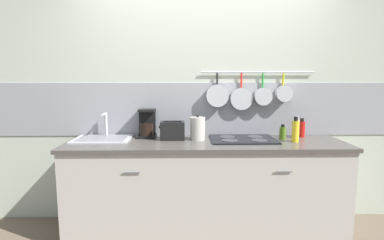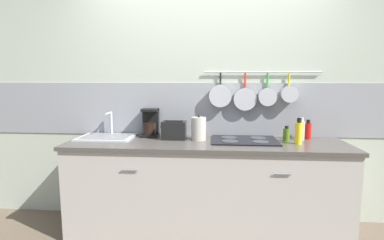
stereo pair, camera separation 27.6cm
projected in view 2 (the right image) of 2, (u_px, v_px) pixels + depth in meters
The scene contains 13 objects.
ground_plane at pixel (206, 232), 2.91m from camera, with size 12.00×12.00×0.00m, color brown.
wall_back at pixel (208, 98), 3.09m from camera, with size 7.20×0.16×2.60m.
cabinet_base at pixel (206, 190), 2.85m from camera, with size 2.56×0.62×0.86m.
countertop at pixel (206, 144), 2.79m from camera, with size 2.60×0.65×0.03m.
sink_basin at pixel (107, 136), 2.98m from camera, with size 0.54×0.39×0.25m.
coffee_maker at pixel (150, 125), 3.05m from camera, with size 0.18×0.18×0.28m.
toaster at pixel (174, 130), 2.91m from camera, with size 0.25×0.14×0.18m.
kettle at pixel (199, 129), 2.87m from camera, with size 0.14×0.14×0.24m.
cooktop at pixel (244, 140), 2.84m from camera, with size 0.62×0.44×0.01m.
bottle_cooking_wine at pixel (286, 134), 2.83m from camera, with size 0.06×0.06×0.14m.
bottle_hot_sauce at pixel (299, 133), 2.69m from camera, with size 0.07×0.07×0.24m.
bottle_vinegar at pixel (301, 130), 2.87m from camera, with size 0.06×0.06×0.22m.
bottle_sesame_oil at pixel (308, 131), 2.92m from camera, with size 0.06×0.06×0.19m.
Camera 2 is at (0.09, -2.73, 1.48)m, focal length 28.00 mm.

